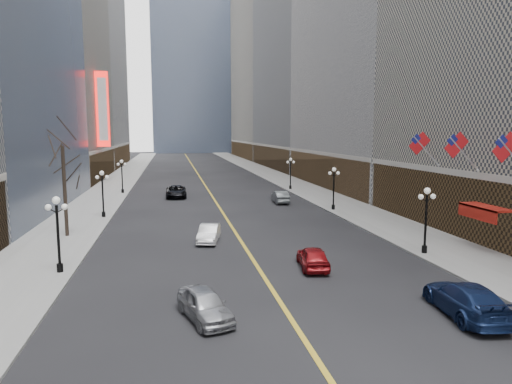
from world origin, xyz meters
name	(u,v)px	position (x,y,z in m)	size (l,w,h in m)	color
sidewalk_east	(297,186)	(14.00, 70.00, 0.07)	(6.00, 230.00, 0.15)	gray
sidewalk_west	(110,190)	(-14.00, 70.00, 0.07)	(6.00, 230.00, 0.15)	gray
lane_line	(203,181)	(0.00, 80.00, 0.01)	(0.25, 200.00, 0.02)	gold
bldg_east_c	(323,63)	(29.88, 106.00, 24.18)	(26.60, 40.60, 48.80)	gray
bldg_east_d	(280,60)	(29.90, 149.00, 31.17)	(26.60, 46.60, 62.80)	#A79F8B
bldg_west_c	(18,30)	(-29.88, 87.00, 25.19)	(26.60, 30.60, 50.80)	#A79F8B
bldg_west_d	(62,13)	(-29.92, 121.00, 36.17)	(26.60, 38.60, 72.80)	silver
streetlamp_east_1	(426,213)	(11.80, 30.00, 2.90)	(1.26, 0.44, 4.52)	black
streetlamp_east_2	(334,184)	(11.80, 48.00, 2.90)	(1.26, 0.44, 4.52)	black
streetlamp_east_3	(291,170)	(11.80, 66.00, 2.90)	(1.26, 0.44, 4.52)	black
streetlamp_west_1	(58,226)	(-11.80, 30.00, 2.90)	(1.26, 0.44, 4.52)	black
streetlamp_west_2	(103,189)	(-11.80, 48.00, 2.90)	(1.26, 0.44, 4.52)	black
streetlamp_west_3	(122,173)	(-11.80, 66.00, 2.90)	(1.26, 0.44, 4.52)	black
flag_3	(508,150)	(15.31, 27.00, 7.29)	(2.87, 0.12, 2.87)	#B2B2B7
flag_4	(458,147)	(15.31, 32.00, 7.29)	(2.87, 0.12, 2.87)	#B2B2B7
flag_5	(421,145)	(15.31, 37.00, 7.29)	(2.87, 0.12, 2.87)	#B2B2B7
awning_c	(483,209)	(16.11, 30.00, 3.08)	(1.40, 4.00, 0.93)	maroon
theatre_marquee	(103,109)	(-15.88, 80.00, 12.00)	(2.00, 0.55, 12.00)	red
tree_west_far	(63,160)	(-13.50, 40.00, 6.24)	(3.60, 3.60, 7.92)	#2D231C
car_nb_near	(205,305)	(-3.82, 21.86, 0.69)	(1.63, 4.06, 1.38)	#9A9CA1
car_nb_mid	(209,233)	(-2.44, 36.51, 0.66)	(1.40, 4.01, 1.32)	silver
car_nb_far	(176,192)	(-4.65, 61.15, 0.77)	(2.55, 5.52, 1.54)	black
car_sb_near	(466,299)	(8.00, 20.12, 0.78)	(2.18, 5.36, 1.56)	#14244D
car_sb_mid	(313,257)	(3.33, 28.47, 0.69)	(1.63, 4.06, 1.38)	maroon
car_sb_far	(280,197)	(7.48, 54.30, 0.72)	(1.53, 4.38, 1.44)	#545A5D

